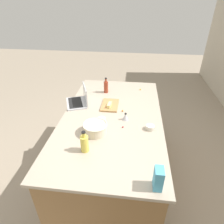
# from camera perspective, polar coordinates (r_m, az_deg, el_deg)

# --- Properties ---
(ground_plane) EXTENTS (12.00, 12.00, 0.00)m
(ground_plane) POSITION_cam_1_polar(r_m,az_deg,el_deg) (2.71, 0.00, -17.33)
(ground_plane) COLOR gray
(island_counter) EXTENTS (1.92, 1.06, 0.90)m
(island_counter) POSITION_cam_1_polar(r_m,az_deg,el_deg) (2.39, 0.00, -10.22)
(island_counter) COLOR olive
(island_counter) RESTS_ON ground
(laptop) EXTENTS (0.37, 0.32, 0.22)m
(laptop) POSITION_cam_1_polar(r_m,az_deg,el_deg) (2.37, -9.55, 3.47)
(laptop) COLOR #B7B7BC
(laptop) RESTS_ON island_counter
(mixing_bowl_large) EXTENTS (0.23, 0.23, 0.10)m
(mixing_bowl_large) POSITION_cam_1_polar(r_m,az_deg,el_deg) (1.85, -4.93, -4.70)
(mixing_bowl_large) COLOR beige
(mixing_bowl_large) RESTS_ON island_counter
(bottle_soy) EXTENTS (0.06, 0.06, 0.20)m
(bottle_soy) POSITION_cam_1_polar(r_m,az_deg,el_deg) (2.59, -1.76, 7.39)
(bottle_soy) COLOR maroon
(bottle_soy) RESTS_ON island_counter
(bottle_oil) EXTENTS (0.07, 0.07, 0.20)m
(bottle_oil) POSITION_cam_1_polar(r_m,az_deg,el_deg) (1.65, -8.02, -9.00)
(bottle_oil) COLOR #DBC64C
(bottle_oil) RESTS_ON island_counter
(cutting_board) EXTENTS (0.30, 0.19, 0.02)m
(cutting_board) POSITION_cam_1_polar(r_m,az_deg,el_deg) (2.30, -0.62, 2.04)
(cutting_board) COLOR #AD7F4C
(cutting_board) RESTS_ON island_counter
(butter_stick_left) EXTENTS (0.11, 0.05, 0.04)m
(butter_stick_left) POSITION_cam_1_polar(r_m,az_deg,el_deg) (2.25, -0.76, 2.10)
(butter_stick_left) COLOR #F4E58C
(butter_stick_left) RESTS_ON cutting_board
(ramekin_small) EXTENTS (0.09, 0.09, 0.04)m
(ramekin_small) POSITION_cam_1_polar(r_m,az_deg,el_deg) (1.94, 11.04, -4.41)
(ramekin_small) COLOR beige
(ramekin_small) RESTS_ON island_counter
(ramekin_medium) EXTENTS (0.08, 0.08, 0.04)m
(ramekin_medium) POSITION_cam_1_polar(r_m,az_deg,el_deg) (2.03, -3.01, -2.13)
(ramekin_medium) COLOR beige
(ramekin_medium) RESTS_ON island_counter
(kitchen_timer) EXTENTS (0.07, 0.07, 0.08)m
(kitchen_timer) POSITION_cam_1_polar(r_m,az_deg,el_deg) (2.04, 3.95, -1.37)
(kitchen_timer) COLOR #B2B2B7
(kitchen_timer) RESTS_ON island_counter
(candy_bag) EXTENTS (0.09, 0.06, 0.17)m
(candy_bag) POSITION_cam_1_polar(r_m,az_deg,el_deg) (1.41, 13.36, -18.35)
(candy_bag) COLOR #4CA5CC
(candy_bag) RESTS_ON island_counter
(candy_1) EXTENTS (0.02, 0.02, 0.02)m
(candy_1) POSITION_cam_1_polar(r_m,az_deg,el_deg) (2.19, 3.08, 0.36)
(candy_1) COLOR orange
(candy_1) RESTS_ON island_counter
(candy_2) EXTENTS (0.02, 0.02, 0.02)m
(candy_2) POSITION_cam_1_polar(r_m,az_deg,el_deg) (2.72, 8.24, 6.54)
(candy_2) COLOR yellow
(candy_2) RESTS_ON island_counter
(candy_3) EXTENTS (0.02, 0.02, 0.02)m
(candy_3) POSITION_cam_1_polar(r_m,az_deg,el_deg) (1.94, 3.22, -4.40)
(candy_3) COLOR red
(candy_3) RESTS_ON island_counter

